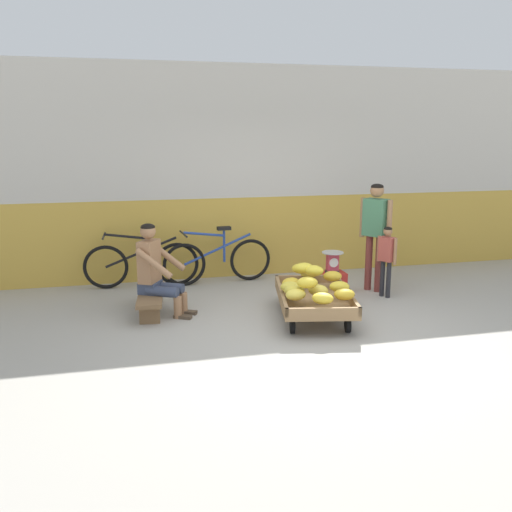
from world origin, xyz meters
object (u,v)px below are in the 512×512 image
at_px(weighing_scale, 332,262).
at_px(bicycle_far_left, 218,260).
at_px(customer_adult, 375,225).
at_px(shopping_bag, 335,295).
at_px(customer_child, 387,254).
at_px(bicycle_near_left, 141,263).
at_px(low_bench, 151,298).
at_px(plastic_crate, 332,283).
at_px(banana_cart, 314,299).
at_px(vendor_seated, 156,270).

height_order(weighing_scale, bicycle_far_left, bicycle_far_left).
height_order(bicycle_far_left, customer_adult, customer_adult).
bearing_deg(shopping_bag, customer_child, 8.78).
distance_m(weighing_scale, bicycle_near_left, 2.77).
xyz_separation_m(low_bench, weighing_scale, (2.53, 0.31, 0.25)).
height_order(bicycle_near_left, customer_child, customer_child).
bearing_deg(plastic_crate, banana_cart, -122.01).
height_order(banana_cart, vendor_seated, vendor_seated).
relative_size(plastic_crate, weighing_scale, 1.20).
bearing_deg(weighing_scale, vendor_seated, -171.88).
bearing_deg(low_bench, banana_cart, -19.27).
relative_size(bicycle_near_left, customer_child, 1.70).
xyz_separation_m(vendor_seated, plastic_crate, (2.46, 0.35, -0.42)).
distance_m(banana_cart, vendor_seated, 1.97).
height_order(bicycle_near_left, customer_adult, customer_adult).
relative_size(customer_adult, customer_child, 1.56).
height_order(low_bench, bicycle_near_left, bicycle_near_left).
bearing_deg(banana_cart, weighing_scale, 57.96).
distance_m(customer_adult, customer_child, 0.48).
xyz_separation_m(bicycle_near_left, shopping_bag, (2.45, -1.43, -0.23)).
bearing_deg(customer_adult, bicycle_near_left, 163.12).
xyz_separation_m(vendor_seated, customer_child, (3.10, 0.00, 0.04)).
bearing_deg(shopping_bag, weighing_scale, 73.09).
distance_m(banana_cart, bicycle_near_left, 2.77).
xyz_separation_m(banana_cart, vendor_seated, (-1.84, 0.63, 0.33)).
height_order(vendor_seated, customer_child, vendor_seated).
bearing_deg(low_bench, bicycle_far_left, 48.87).
height_order(low_bench, vendor_seated, vendor_seated).
bearing_deg(banana_cart, bicycle_near_left, 135.68).
bearing_deg(customer_adult, low_bench, -174.76).
distance_m(bicycle_near_left, shopping_bag, 2.85).
relative_size(plastic_crate, customer_adult, 0.24).
xyz_separation_m(banana_cart, bicycle_far_left, (-0.86, 1.88, 0.11)).
relative_size(low_bench, weighing_scale, 3.75).
bearing_deg(banana_cart, plastic_crate, 57.99).
relative_size(low_bench, customer_adult, 0.73).
bearing_deg(customer_adult, plastic_crate, 178.06).
xyz_separation_m(low_bench, plastic_crate, (2.53, 0.31, -0.05)).
xyz_separation_m(banana_cart, shopping_bag, (0.47, 0.51, -0.12)).
bearing_deg(customer_adult, vendor_seated, -173.86).
bearing_deg(bicycle_far_left, customer_child, -30.58).
bearing_deg(low_bench, plastic_crate, 6.97).
bearing_deg(bicycle_near_left, weighing_scale, -20.20).
height_order(bicycle_far_left, customer_child, customer_child).
bearing_deg(vendor_seated, weighing_scale, 8.12).
bearing_deg(banana_cart, customer_adult, 37.96).
bearing_deg(customer_child, vendor_seated, -179.99).
height_order(plastic_crate, bicycle_far_left, bicycle_far_left).
bearing_deg(bicycle_near_left, customer_child, -21.95).
relative_size(plastic_crate, bicycle_far_left, 0.22).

